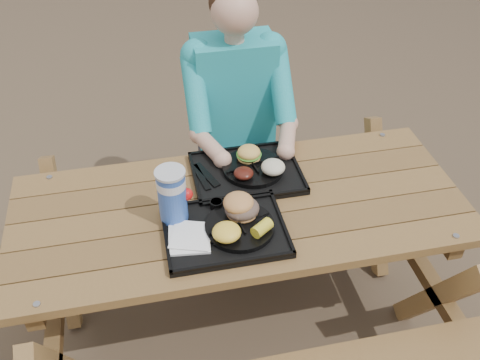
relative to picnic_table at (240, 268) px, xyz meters
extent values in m
plane|color=#999999|center=(0.00, 0.00, -0.38)|extent=(60.00, 60.00, 0.00)
cube|color=black|center=(-0.09, -0.14, 0.39)|extent=(0.45, 0.35, 0.02)
cube|color=black|center=(0.07, 0.18, 0.39)|extent=(0.45, 0.35, 0.02)
cylinder|color=black|center=(-0.03, -0.15, 0.41)|extent=(0.26, 0.26, 0.02)
cylinder|color=black|center=(0.10, 0.19, 0.41)|extent=(0.26, 0.26, 0.02)
cube|color=white|center=(-0.22, -0.17, 0.40)|extent=(0.17, 0.17, 0.02)
cylinder|color=#1540A3|center=(-0.26, -0.04, 0.50)|extent=(0.11, 0.11, 0.21)
cylinder|color=black|center=(-0.10, -0.01, 0.41)|extent=(0.05, 0.05, 0.03)
cylinder|color=gold|center=(-0.04, -0.01, 0.41)|extent=(0.06, 0.06, 0.03)
ellipsoid|color=yellow|center=(-0.09, -0.20, 0.44)|extent=(0.11, 0.11, 0.05)
cube|color=black|center=(-0.10, 0.19, 0.40)|extent=(0.09, 0.18, 0.01)
ellipsoid|color=#4A160E|center=(0.04, 0.12, 0.43)|extent=(0.08, 0.08, 0.04)
ellipsoid|color=beige|center=(0.17, 0.13, 0.44)|extent=(0.10, 0.10, 0.06)
camera|label=1|loc=(-0.32, -1.53, 1.80)|focal=40.00mm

